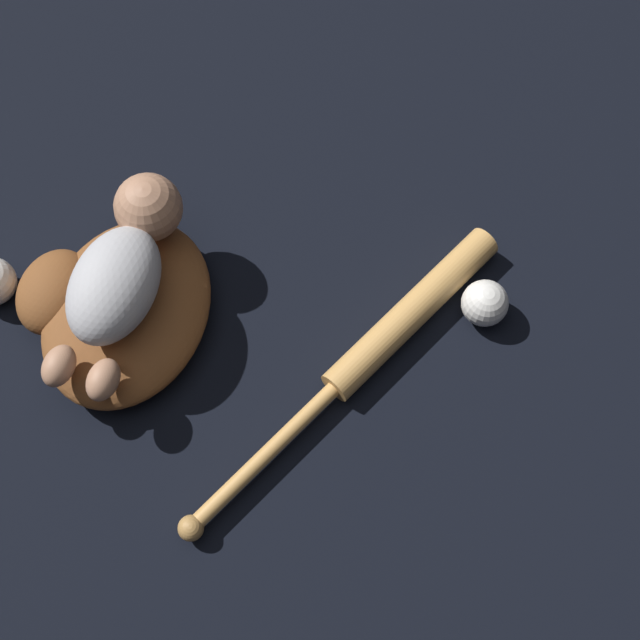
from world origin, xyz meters
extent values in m
plane|color=black|center=(0.00, 0.00, 0.00)|extent=(6.00, 6.00, 0.00)
ellipsoid|color=brown|center=(0.01, 0.00, 0.04)|extent=(0.34, 0.29, 0.08)
ellipsoid|color=brown|center=(-0.01, 0.11, 0.04)|extent=(0.15, 0.13, 0.08)
ellipsoid|color=#B2B2B7|center=(0.01, 0.00, 0.13)|extent=(0.19, 0.14, 0.10)
sphere|color=tan|center=(0.14, 0.02, 0.13)|extent=(0.10, 0.10, 0.10)
ellipsoid|color=tan|center=(-0.11, 0.01, 0.10)|extent=(0.07, 0.05, 0.04)
ellipsoid|color=tan|center=(-0.10, -0.05, 0.10)|extent=(0.07, 0.05, 0.04)
cylinder|color=tan|center=(0.20, -0.36, 0.02)|extent=(0.33, 0.15, 0.05)
cylinder|color=tan|center=(-0.08, -0.27, 0.02)|extent=(0.26, 0.10, 0.02)
sphere|color=#B68649|center=(-0.21, -0.23, 0.02)|extent=(0.04, 0.04, 0.04)
sphere|color=white|center=(0.26, -0.45, 0.03)|extent=(0.07, 0.07, 0.07)
camera|label=1|loc=(-0.33, -0.48, 1.21)|focal=50.00mm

